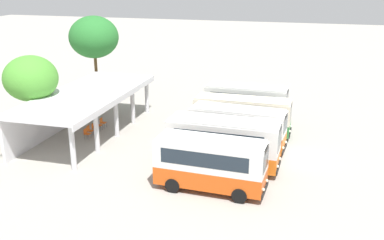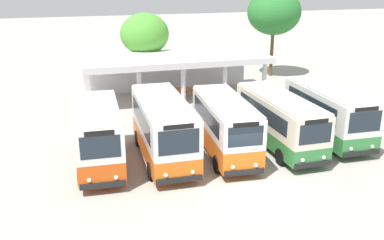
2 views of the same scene
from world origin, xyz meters
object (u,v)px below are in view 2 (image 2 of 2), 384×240
city_bus_nearest_orange (99,134)px  city_bus_middle_cream (225,125)px  city_bus_fourth_amber (279,119)px  waiting_chair_middle_seat (178,92)px  city_bus_second_in_row (163,127)px  waiting_chair_end_by_column (161,93)px  city_bus_fifth_blue (328,111)px  waiting_chair_second_from_end (169,92)px  waiting_chair_fifth_seat (194,91)px  waiting_chair_fourth_seat (186,91)px

city_bus_nearest_orange → city_bus_middle_cream: size_ratio=0.94×
city_bus_fourth_amber → waiting_chair_middle_seat: bearing=104.5°
city_bus_second_in_row → waiting_chair_end_by_column: city_bus_second_in_row is taller
city_bus_fifth_blue → waiting_chair_second_from_end: (-7.08, 11.45, -1.26)m
waiting_chair_end_by_column → waiting_chair_second_from_end: same height
city_bus_nearest_orange → city_bus_fourth_amber: bearing=-1.2°
waiting_chair_fifth_seat → city_bus_nearest_orange: bearing=-127.0°
city_bus_fifth_blue → waiting_chair_fourth_seat: city_bus_fifth_blue is taller
waiting_chair_second_from_end → city_bus_fourth_amber: bearing=-72.5°
city_bus_middle_cream → waiting_chair_end_by_column: (-1.00, 11.77, -1.24)m
city_bus_fourth_amber → waiting_chair_fifth_seat: 11.75m
waiting_chair_end_by_column → waiting_chair_middle_seat: size_ratio=1.00×
city_bus_fifth_blue → waiting_chair_middle_seat: city_bus_fifth_blue is taller
waiting_chair_middle_seat → city_bus_nearest_orange: bearing=-122.2°
waiting_chair_end_by_column → waiting_chair_middle_seat: same height
city_bus_fourth_amber → waiting_chair_end_by_column: (-4.39, 11.56, -1.17)m
city_bus_fifth_blue → waiting_chair_end_by_column: bearing=124.5°
city_bus_second_in_row → waiting_chair_fourth_seat: bearing=68.7°
city_bus_nearest_orange → waiting_chair_fourth_seat: bearing=55.4°
waiting_chair_second_from_end → waiting_chair_fourth_seat: (1.40, -0.06, 0.00)m
city_bus_second_in_row → city_bus_fifth_blue: city_bus_second_in_row is taller
city_bus_fourth_amber → waiting_chair_second_from_end: 12.31m
waiting_chair_end_by_column → waiting_chair_fourth_seat: same height
city_bus_fourth_amber → city_bus_fifth_blue: size_ratio=1.08×
city_bus_second_in_row → waiting_chair_second_from_end: 12.02m
city_bus_middle_cream → city_bus_second_in_row: bearing=174.2°
city_bus_nearest_orange → city_bus_fifth_blue: size_ratio=0.94×
waiting_chair_fourth_seat → city_bus_nearest_orange: bearing=-124.6°
city_bus_second_in_row → waiting_chair_fifth_seat: size_ratio=8.72×
city_bus_fifth_blue → waiting_chair_fourth_seat: size_ratio=8.35×
city_bus_second_in_row → city_bus_middle_cream: size_ratio=1.05×
city_bus_fourth_amber → waiting_chair_second_from_end: bearing=107.5°
city_bus_second_in_row → waiting_chair_middle_seat: city_bus_second_in_row is taller
waiting_chair_fourth_seat → waiting_chair_fifth_seat: (0.70, -0.04, 0.00)m
city_bus_fourth_amber → waiting_chair_second_from_end: size_ratio=9.01×
city_bus_nearest_orange → city_bus_fifth_blue: city_bus_nearest_orange is taller
waiting_chair_end_by_column → waiting_chair_fifth_seat: bearing=0.4°
city_bus_nearest_orange → waiting_chair_end_by_column: size_ratio=7.83×
city_bus_second_in_row → waiting_chair_second_from_end: city_bus_second_in_row is taller
city_bus_middle_cream → waiting_chair_fifth_seat: city_bus_middle_cream is taller
city_bus_nearest_orange → waiting_chair_fifth_seat: 14.30m
waiting_chair_end_by_column → city_bus_middle_cream: bearing=-85.1°
city_bus_nearest_orange → city_bus_second_in_row: bearing=-1.1°
waiting_chair_end_by_column → waiting_chair_fourth_seat: bearing=1.6°
city_bus_middle_cream → waiting_chair_end_by_column: size_ratio=8.29×
city_bus_nearest_orange → waiting_chair_middle_seat: size_ratio=7.83×
city_bus_middle_cream → waiting_chair_fourth_seat: 11.94m
city_bus_middle_cream → waiting_chair_fifth_seat: bearing=81.4°
city_bus_second_in_row → waiting_chair_fifth_seat: city_bus_second_in_row is taller
city_bus_middle_cream → waiting_chair_second_from_end: bearing=91.5°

